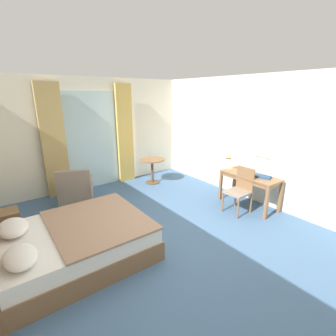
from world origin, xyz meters
TOP-DOWN VIEW (x-y plane):
  - ground at (0.00, 0.00)m, footprint 5.86×7.00m
  - wall_back at (0.00, 3.24)m, footprint 5.46×0.12m
  - wall_right at (2.67, 0.00)m, footprint 0.12×6.60m
  - balcony_glass_door at (-0.06, 3.16)m, footprint 1.41×0.02m
  - curtain_panel_left at (-0.98, 3.06)m, footprint 0.53×0.10m
  - curtain_panel_right at (0.87, 3.06)m, footprint 0.45×0.10m
  - bed at (-1.47, 0.32)m, footprint 2.14×1.67m
  - nightstand at (-2.24, 1.67)m, footprint 0.50×0.41m
  - writing_desk at (2.25, -0.10)m, footprint 0.57×1.28m
  - desk_chair at (1.88, -0.15)m, footprint 0.48×0.44m
  - desk_lamp at (2.11, 0.40)m, footprint 0.31×0.22m
  - closed_book at (2.31, -0.36)m, footprint 0.28×0.37m
  - armchair_by_window at (-0.83, 2.22)m, footprint 0.93×0.99m
  - round_cafe_table at (1.34, 2.43)m, footprint 0.68×0.68m
  - wall_mirror at (2.59, -0.10)m, footprint 0.02×0.42m

SIDE VIEW (x-z plane):
  - ground at x=0.00m, z-range -0.10..0.00m
  - nightstand at x=-2.24m, z-range 0.00..0.48m
  - bed at x=-1.47m, z-range -0.28..0.87m
  - armchair_by_window at x=-0.83m, z-range -0.11..0.80m
  - round_cafe_table at x=1.34m, z-range 0.17..0.86m
  - desk_chair at x=1.88m, z-range 0.05..1.01m
  - writing_desk at x=2.25m, z-range 0.27..1.01m
  - closed_book at x=2.31m, z-range 0.74..0.77m
  - desk_lamp at x=2.11m, z-range 0.81..1.25m
  - balcony_glass_door at x=-0.06m, z-range 0.00..2.50m
  - curtain_panel_left at x=-0.98m, z-range 0.00..2.70m
  - curtain_panel_right at x=0.87m, z-range 0.00..2.70m
  - wall_back at x=0.00m, z-range 0.00..2.84m
  - wall_right at x=2.67m, z-range 0.00..2.84m
  - wall_mirror at x=2.59m, z-range 1.08..1.81m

